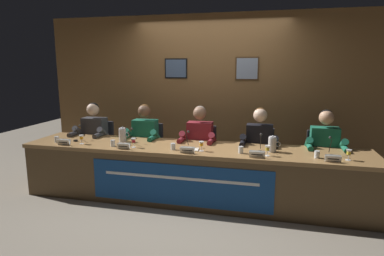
{
  "coord_description": "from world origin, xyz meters",
  "views": [
    {
      "loc": [
        1.0,
        -4.07,
        1.78
      ],
      "look_at": [
        0.0,
        0.0,
        0.98
      ],
      "focal_mm": 30.65,
      "sensor_mm": 36.0,
      "label": 1
    }
  ],
  "objects_px": {
    "microphone_left": "(130,139)",
    "chair_right": "(259,160)",
    "chair_left": "(149,153)",
    "panelist_right": "(259,145)",
    "water_cup_right": "(241,150)",
    "panelist_far_left": "(92,136)",
    "juice_glass_left": "(134,141)",
    "chair_far_left": "(100,150)",
    "nameplate_right": "(257,154)",
    "panelist_left": "(143,139)",
    "water_pitcher_left_side": "(123,135)",
    "microphone_center": "(187,143)",
    "microphone_far_left": "(77,136)",
    "nameplate_far_left": "(64,142)",
    "nameplate_far_right": "(333,159)",
    "water_cup_left": "(113,143)",
    "panelist_far_right": "(325,149)",
    "microphone_right": "(260,146)",
    "panelist_center": "(199,142)",
    "juice_glass_far_left": "(81,138)",
    "juice_glass_far_right": "(349,153)",
    "water_cup_center": "(173,147)",
    "juice_glass_right": "(268,149)",
    "nameplate_left": "(124,146)",
    "water_cup_far_left": "(57,140)",
    "microphone_far_right": "(330,149)",
    "chair_center": "(202,157)",
    "chair_far_right": "(321,165)",
    "juice_glass_center": "(201,144)",
    "water_cup_far_right": "(317,155)",
    "document_stack_center": "(190,149)"
  },
  "relations": [
    {
      "from": "microphone_left",
      "to": "chair_center",
      "type": "bearing_deg",
      "value": 39.27
    },
    {
      "from": "water_cup_center",
      "to": "panelist_far_right",
      "type": "xyz_separation_m",
      "value": [
        1.89,
        0.62,
        -0.06
      ]
    },
    {
      "from": "chair_left",
      "to": "water_pitcher_left_side",
      "type": "xyz_separation_m",
      "value": [
        -0.17,
        -0.53,
        0.4
      ]
    },
    {
      "from": "panelist_far_right",
      "to": "water_cup_left",
      "type": "bearing_deg",
      "value": -166.86
    },
    {
      "from": "nameplate_far_left",
      "to": "nameplate_far_right",
      "type": "xyz_separation_m",
      "value": [
        3.38,
        0.01,
        0.0
      ]
    },
    {
      "from": "panelist_left",
      "to": "water_cup_far_right",
      "type": "relative_size",
      "value": 14.23
    },
    {
      "from": "water_cup_right",
      "to": "panelist_far_left",
      "type": "bearing_deg",
      "value": 166.09
    },
    {
      "from": "juice_glass_center",
      "to": "water_cup_center",
      "type": "height_order",
      "value": "juice_glass_center"
    },
    {
      "from": "chair_far_right",
      "to": "juice_glass_far_left",
      "type": "bearing_deg",
      "value": -165.75
    },
    {
      "from": "nameplate_far_right",
      "to": "microphone_far_right",
      "type": "bearing_deg",
      "value": 87.36
    },
    {
      "from": "chair_center",
      "to": "microphone_center",
      "type": "bearing_deg",
      "value": -93.84
    },
    {
      "from": "chair_right",
      "to": "panelist_far_right",
      "type": "xyz_separation_m",
      "value": [
        0.85,
        -0.2,
        0.27
      ]
    },
    {
      "from": "panelist_right",
      "to": "juice_glass_right",
      "type": "height_order",
      "value": "panelist_right"
    },
    {
      "from": "microphone_far_left",
      "to": "microphone_center",
      "type": "distance_m",
      "value": 1.62
    },
    {
      "from": "chair_right",
      "to": "water_cup_right",
      "type": "bearing_deg",
      "value": -103.96
    },
    {
      "from": "microphone_left",
      "to": "microphone_right",
      "type": "distance_m",
      "value": 1.73
    },
    {
      "from": "chair_left",
      "to": "nameplate_left",
      "type": "xyz_separation_m",
      "value": [
        0.03,
        -0.93,
        0.34
      ]
    },
    {
      "from": "juice_glass_center",
      "to": "chair_right",
      "type": "bearing_deg",
      "value": 49.28
    },
    {
      "from": "juice_glass_far_left",
      "to": "juice_glass_far_right",
      "type": "distance_m",
      "value": 3.36
    },
    {
      "from": "microphone_right",
      "to": "nameplate_right",
      "type": "bearing_deg",
      "value": -95.41
    },
    {
      "from": "juice_glass_left",
      "to": "chair_far_right",
      "type": "height_order",
      "value": "chair_far_right"
    },
    {
      "from": "water_cup_center",
      "to": "chair_far_right",
      "type": "bearing_deg",
      "value": 23.4
    },
    {
      "from": "microphone_far_left",
      "to": "nameplate_right",
      "type": "xyz_separation_m",
      "value": [
        2.52,
        -0.28,
        -0.03
      ]
    },
    {
      "from": "juice_glass_left",
      "to": "nameplate_far_right",
      "type": "height_order",
      "value": "juice_glass_left"
    },
    {
      "from": "nameplate_far_left",
      "to": "juice_glass_far_right",
      "type": "height_order",
      "value": "juice_glass_far_right"
    },
    {
      "from": "microphone_left",
      "to": "chair_right",
      "type": "relative_size",
      "value": 0.25
    },
    {
      "from": "chair_far_left",
      "to": "nameplate_right",
      "type": "distance_m",
      "value": 2.74
    },
    {
      "from": "panelist_far_left",
      "to": "water_cup_far_left",
      "type": "height_order",
      "value": "panelist_far_left"
    },
    {
      "from": "water_cup_right",
      "to": "juice_glass_left",
      "type": "bearing_deg",
      "value": -178.25
    },
    {
      "from": "microphone_far_left",
      "to": "water_cup_right",
      "type": "bearing_deg",
      "value": -3.21
    },
    {
      "from": "chair_far_left",
      "to": "microphone_right",
      "type": "relative_size",
      "value": 4.08
    },
    {
      "from": "microphone_right",
      "to": "panelist_center",
      "type": "bearing_deg",
      "value": 153.08
    },
    {
      "from": "microphone_far_right",
      "to": "chair_center",
      "type": "bearing_deg",
      "value": 159.52
    },
    {
      "from": "chair_left",
      "to": "panelist_right",
      "type": "bearing_deg",
      "value": -6.66
    },
    {
      "from": "juice_glass_left",
      "to": "panelist_right",
      "type": "height_order",
      "value": "panelist_right"
    },
    {
      "from": "microphone_far_right",
      "to": "document_stack_center",
      "type": "xyz_separation_m",
      "value": [
        -1.68,
        -0.14,
        -0.07
      ]
    },
    {
      "from": "water_pitcher_left_side",
      "to": "nameplate_right",
      "type": "bearing_deg",
      "value": -11.97
    },
    {
      "from": "water_cup_left",
      "to": "panelist_far_left",
      "type": "bearing_deg",
      "value": 136.92
    },
    {
      "from": "panelist_center",
      "to": "chair_right",
      "type": "bearing_deg",
      "value": 13.14
    },
    {
      "from": "water_cup_left",
      "to": "juice_glass_left",
      "type": "bearing_deg",
      "value": 1.8
    },
    {
      "from": "panelist_left",
      "to": "water_pitcher_left_side",
      "type": "xyz_separation_m",
      "value": [
        -0.17,
        -0.34,
        0.12
      ]
    },
    {
      "from": "juice_glass_center",
      "to": "nameplate_far_right",
      "type": "xyz_separation_m",
      "value": [
        1.51,
        -0.12,
        -0.05
      ]
    },
    {
      "from": "microphone_center",
      "to": "microphone_far_left",
      "type": "bearing_deg",
      "value": 178.38
    },
    {
      "from": "microphone_far_left",
      "to": "panelist_left",
      "type": "bearing_deg",
      "value": 28.98
    },
    {
      "from": "nameplate_far_right",
      "to": "microphone_right",
      "type": "bearing_deg",
      "value": 161.49
    },
    {
      "from": "water_cup_left",
      "to": "panelist_center",
      "type": "relative_size",
      "value": 0.07
    },
    {
      "from": "chair_right",
      "to": "juice_glass_far_right",
      "type": "xyz_separation_m",
      "value": [
        1.01,
        -0.79,
        0.39
      ]
    },
    {
      "from": "water_cup_left",
      "to": "panelist_center",
      "type": "distance_m",
      "value": 1.2
    },
    {
      "from": "panelist_far_left",
      "to": "microphone_far_left",
      "type": "xyz_separation_m",
      "value": [
        0.03,
        -0.45,
        0.1
      ]
    },
    {
      "from": "panelist_right",
      "to": "document_stack_center",
      "type": "bearing_deg",
      "value": -145.37
    }
  ]
}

